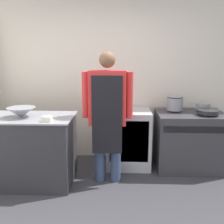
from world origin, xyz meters
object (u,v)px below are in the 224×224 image
Objects in this scene: person_cook at (107,110)px; stock_pot at (175,103)px; sauce_pot at (203,107)px; fridge_unit at (128,138)px; mixing_bowl at (21,112)px; saute_pan at (208,112)px; plastic_tub at (47,119)px; stove at (190,140)px.

person_cook is 7.19× the size of stock_pot.
stock_pot is 1.17× the size of sauce_pot.
sauce_pot is at bearing 3.40° from fridge_unit.
saute_pan is at bearing 10.96° from mixing_bowl.
person_cook reaches higher than mixing_bowl.
person_cook reaches higher than stock_pot.
fridge_unit is 8.45× the size of plastic_tub.
fridge_unit is 0.90m from stock_pot.
stove is 2.78× the size of mixing_bowl.
mixing_bowl is 2.60m from saute_pan.
stock_pot is 0.51m from saute_pan.
saute_pan is at bearing -31.80° from stove.
stock_pot is at bearing 19.49° from mixing_bowl.
saute_pan is (2.55, 0.49, -0.08)m from mixing_bowl.
stove is 0.58× the size of person_cook.
stove is at bearing -147.71° from sauce_pot.
stock_pot is at bearing 28.94° from plastic_tub.
saute_pan is (1.44, 0.38, -0.10)m from person_cook.
mixing_bowl is (-1.11, -0.12, -0.02)m from person_cook.
saute_pan reaches higher than stove.
stove is 0.94m from fridge_unit.
plastic_tub is 2.36m from sauce_pot.
fridge_unit is at bearing -176.60° from sauce_pot.
mixing_bowl is at bearing -165.19° from stove.
mixing_bowl is at bearing -160.51° from stock_pot.
plastic_tub and sauce_pot have the same top height.
plastic_tub is 0.34× the size of saute_pan.
mixing_bowl reaches higher than saute_pan.
stock_pot is at bearing 180.00° from sauce_pot.
person_cook reaches higher than stove.
fridge_unit is (-0.94, 0.06, 0.01)m from stove.
person_cook is 4.81× the size of mixing_bowl.
sauce_pot is at bearing 90.00° from saute_pan.
plastic_tub is at bearing -151.06° from stock_pot.
saute_pan is (2.16, 0.70, -0.05)m from plastic_tub.
stock_pot reaches higher than sauce_pot.
saute_pan is at bearing -90.00° from sauce_pot.
sauce_pot is (1.44, 0.63, -0.08)m from person_cook.
sauce_pot reaches higher than stove.
sauce_pot is at bearing 23.84° from plastic_tub.
stock_pot is (-0.23, 0.13, 0.57)m from stove.
stove is at bearing 148.20° from saute_pan.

